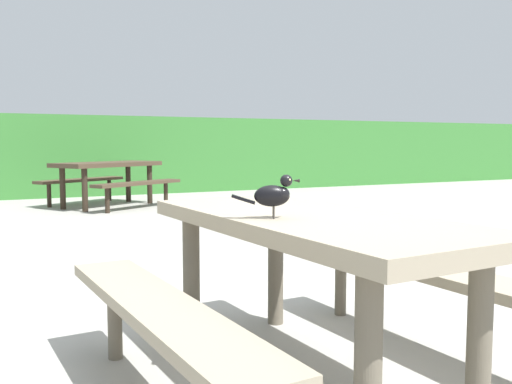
# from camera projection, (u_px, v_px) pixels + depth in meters

# --- Properties ---
(ground_plane) EXTENTS (60.00, 60.00, 0.00)m
(ground_plane) POSITION_uv_depth(u_px,v_px,m) (313.00, 358.00, 2.74)
(ground_plane) COLOR #A3A099
(hedge_wall) EXTENTS (28.00, 1.92, 1.61)m
(hedge_wall) POSITION_uv_depth(u_px,v_px,m) (57.00, 155.00, 11.57)
(hedge_wall) COLOR #387A33
(hedge_wall) RESTS_ON ground
(picnic_table_foreground) EXTENTS (1.79, 1.85, 0.74)m
(picnic_table_foreground) POSITION_uv_depth(u_px,v_px,m) (309.00, 255.00, 2.49)
(picnic_table_foreground) COLOR gray
(picnic_table_foreground) RESTS_ON ground
(bird_grackle) EXTENTS (0.27, 0.14, 0.18)m
(bird_grackle) POSITION_uv_depth(u_px,v_px,m) (274.00, 194.00, 2.32)
(bird_grackle) COLOR black
(bird_grackle) RESTS_ON picnic_table_foreground
(picnic_table_mid_left) EXTENTS (2.32, 2.31, 0.74)m
(picnic_table_mid_left) POSITION_uv_depth(u_px,v_px,m) (108.00, 173.00, 9.28)
(picnic_table_mid_left) COLOR #473828
(picnic_table_mid_left) RESTS_ON ground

